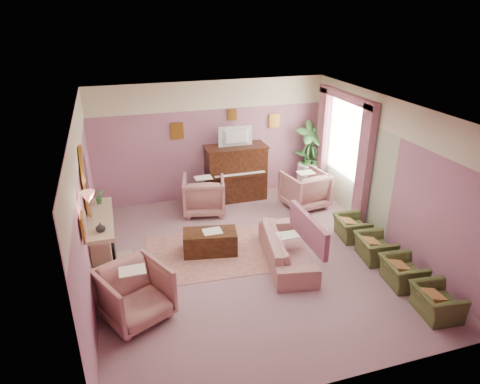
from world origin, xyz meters
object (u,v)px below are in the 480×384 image
object	(u,v)px
floral_armchair_left	(204,193)
side_table	(307,177)
olive_chair_a	(437,298)
olive_chair_d	(352,224)
television	(236,135)
floral_armchair_right	(305,187)
olive_chair_b	(403,269)
piano	(236,173)
sofa	(287,243)
olive_chair_c	(375,244)
floral_armchair_front	(135,291)
coffee_table	(210,242)

from	to	relation	value
floral_armchair_left	side_table	world-z (taller)	floral_armchair_left
olive_chair_a	olive_chair_d	world-z (taller)	same
television	floral_armchair_right	world-z (taller)	television
television	floral_armchair_left	xyz separation A→B (m)	(-0.90, -0.45, -1.13)
olive_chair_b	olive_chair_d	bearing A→B (deg)	90.00
piano	floral_armchair_right	xyz separation A→B (m)	(1.40, -0.89, -0.18)
side_table	sofa	bearing A→B (deg)	-121.48
television	olive_chair_b	world-z (taller)	television
piano	olive_chair_c	bearing A→B (deg)	-63.42
floral_armchair_right	olive_chair_c	size ratio (longest dim) A/B	1.35
floral_armchair_front	floral_armchair_right	bearing A→B (deg)	34.74
floral_armchair_left	floral_armchair_right	bearing A→B (deg)	-9.56
olive_chair_a	olive_chair_b	distance (m)	0.82
sofa	olive_chair_c	size ratio (longest dim) A/B	2.73
coffee_table	floral_armchair_right	distance (m)	2.93
olive_chair_a	side_table	size ratio (longest dim) A/B	1.00
piano	sofa	world-z (taller)	piano
sofa	coffee_table	bearing A→B (deg)	151.30
floral_armchair_left	olive_chair_b	world-z (taller)	floral_armchair_left
television	coffee_table	size ratio (longest dim) A/B	0.80
floral_armchair_right	olive_chair_d	world-z (taller)	floral_armchair_right
olive_chair_a	olive_chair_b	xyz separation A→B (m)	(0.00, 0.82, 0.00)
coffee_table	sofa	bearing A→B (deg)	-28.70
floral_armchair_left	side_table	distance (m)	2.81
coffee_table	olive_chair_d	world-z (taller)	olive_chair_d
floral_armchair_left	floral_armchair_front	bearing A→B (deg)	-118.86
television	floral_armchair_left	world-z (taller)	television
sofa	olive_chair_b	xyz separation A→B (m)	(1.58, -1.22, -0.08)
coffee_table	olive_chair_a	world-z (taller)	olive_chair_a
coffee_table	olive_chair_b	world-z (taller)	olive_chair_b
television	olive_chair_d	xyz separation A→B (m)	(1.67, -2.47, -1.30)
olive_chair_a	olive_chair_d	distance (m)	2.46
floral_armchair_left	olive_chair_b	bearing A→B (deg)	-54.93
floral_armchair_left	side_table	xyz separation A→B (m)	(2.77, 0.46, -0.12)
coffee_table	piano	bearing A→B (deg)	62.24
television	olive_chair_b	xyz separation A→B (m)	(1.67, -4.11, -1.30)
floral_armchair_left	floral_armchair_right	distance (m)	2.33
side_table	floral_armchair_front	bearing A→B (deg)	-141.08
floral_armchair_front	olive_chair_b	world-z (taller)	floral_armchair_front
television	olive_chair_d	size ratio (longest dim) A/B	1.15
side_table	olive_chair_c	bearing A→B (deg)	-93.47
piano	sofa	xyz separation A→B (m)	(0.10, -2.94, -0.27)
floral_armchair_left	olive_chair_b	xyz separation A→B (m)	(2.57, -3.66, -0.17)
television	sofa	world-z (taller)	television
piano	sofa	bearing A→B (deg)	-88.15
floral_armchair_right	side_table	distance (m)	0.98
olive_chair_a	side_table	world-z (taller)	side_table
floral_armchair_right	side_table	xyz separation A→B (m)	(0.47, 0.85, -0.12)
olive_chair_d	olive_chair_b	bearing A→B (deg)	-90.00
piano	side_table	distance (m)	1.90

